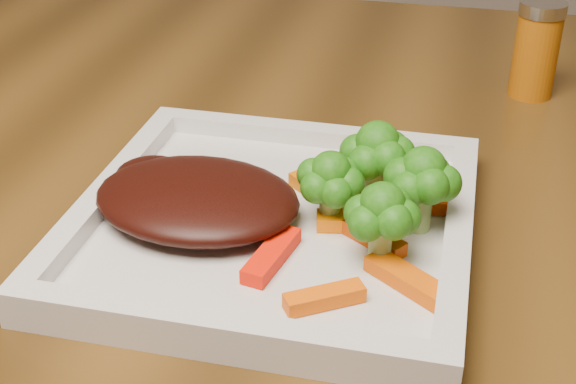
# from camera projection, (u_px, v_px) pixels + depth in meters

# --- Properties ---
(plate) EXTENTS (0.27, 0.27, 0.01)m
(plate) POSITION_uv_depth(u_px,v_px,m) (274.00, 228.00, 0.56)
(plate) COLOR silver
(plate) RESTS_ON dining_table
(steak) EXTENTS (0.16, 0.13, 0.03)m
(steak) POSITION_uv_depth(u_px,v_px,m) (197.00, 199.00, 0.56)
(steak) COLOR black
(steak) RESTS_ON plate
(broccoli_0) EXTENTS (0.07, 0.07, 0.07)m
(broccoli_0) POSITION_uv_depth(u_px,v_px,m) (377.00, 159.00, 0.57)
(broccoli_0) COLOR #157A14
(broccoli_0) RESTS_ON plate
(broccoli_1) EXTENTS (0.07, 0.07, 0.06)m
(broccoli_1) POSITION_uv_depth(u_px,v_px,m) (422.00, 188.00, 0.54)
(broccoli_1) COLOR #276410
(broccoli_1) RESTS_ON plate
(broccoli_2) EXTENTS (0.07, 0.07, 0.06)m
(broccoli_2) POSITION_uv_depth(u_px,v_px,m) (381.00, 223.00, 0.50)
(broccoli_2) COLOR #337914
(broccoli_2) RESTS_ON plate
(broccoli_3) EXTENTS (0.07, 0.07, 0.06)m
(broccoli_3) POSITION_uv_depth(u_px,v_px,m) (330.00, 185.00, 0.54)
(broccoli_3) COLOR #106413
(broccoli_3) RESTS_ON plate
(carrot_0) EXTENTS (0.05, 0.04, 0.01)m
(carrot_0) POSITION_uv_depth(u_px,v_px,m) (324.00, 298.00, 0.48)
(carrot_0) COLOR #ED5803
(carrot_0) RESTS_ON plate
(carrot_1) EXTENTS (0.06, 0.05, 0.01)m
(carrot_1) POSITION_uv_depth(u_px,v_px,m) (410.00, 280.00, 0.49)
(carrot_1) COLOR #DC5303
(carrot_1) RESTS_ON plate
(carrot_2) EXTENTS (0.03, 0.06, 0.01)m
(carrot_2) POSITION_uv_depth(u_px,v_px,m) (272.00, 255.00, 0.52)
(carrot_2) COLOR #FF1804
(carrot_2) RESTS_ON plate
(carrot_3) EXTENTS (0.05, 0.02, 0.01)m
(carrot_3) POSITION_uv_depth(u_px,v_px,m) (430.00, 205.00, 0.57)
(carrot_3) COLOR #F93F04
(carrot_3) RESTS_ON plate
(carrot_4) EXTENTS (0.05, 0.06, 0.01)m
(carrot_4) POSITION_uv_depth(u_px,v_px,m) (326.00, 171.00, 0.61)
(carrot_4) COLOR #D45F03
(carrot_4) RESTS_ON plate
(carrot_5) EXTENTS (0.05, 0.04, 0.01)m
(carrot_5) POSITION_uv_depth(u_px,v_px,m) (374.00, 238.00, 0.53)
(carrot_5) COLOR #C74003
(carrot_5) RESTS_ON plate
(carrot_6) EXTENTS (0.06, 0.03, 0.01)m
(carrot_6) POSITION_uv_depth(u_px,v_px,m) (361.00, 221.00, 0.55)
(carrot_6) COLOR orange
(carrot_6) RESTS_ON plate
(spice_shaker) EXTENTS (0.05, 0.05, 0.09)m
(spice_shaker) POSITION_uv_depth(u_px,v_px,m) (536.00, 50.00, 0.76)
(spice_shaker) COLOR #A55409
(spice_shaker) RESTS_ON dining_table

